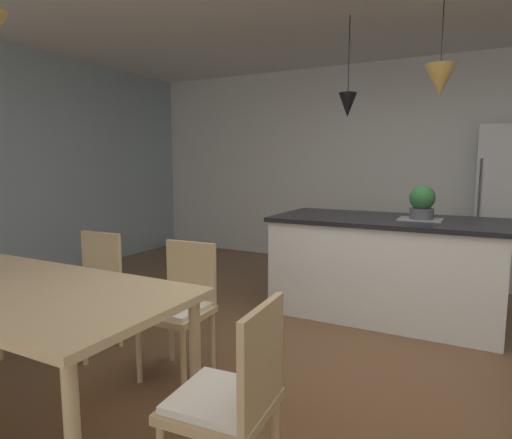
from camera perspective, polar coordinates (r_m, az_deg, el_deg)
The scene contains 11 objects.
ground_plane at distance 3.14m, azimuth 12.86°, elevation -19.53°, with size 10.00×8.40×0.04m, color brown.
wall_back_kitchen at distance 6.02m, azimuth 21.34°, elevation 6.53°, with size 10.00×0.12×2.70m, color white.
dining_table at distance 2.65m, azimuth -28.72°, elevation -9.08°, with size 1.88×0.92×0.75m.
chair_far_right at distance 2.95m, azimuth -9.86°, elevation -10.87°, with size 0.42×0.42×0.87m.
chair_kitchen_end at distance 1.86m, azimuth -3.19°, elevation -22.30°, with size 0.43×0.43×0.87m.
chair_far_left at distance 3.51m, azimuth -20.97°, elevation -8.27°, with size 0.41×0.41×0.87m.
kitchen_island at distance 4.17m, azimuth 16.49°, elevation -5.80°, with size 1.99×0.97×0.91m.
refrigerator at distance 5.61m, azimuth 30.04°, elevation 1.39°, with size 0.65×0.67×1.80m.
pendant_over_island_main at distance 4.19m, azimuth 11.91°, elevation 14.50°, with size 0.17×0.17×0.89m.
pendant_over_island_aux at distance 4.07m, azimuth 22.93°, elevation 16.38°, with size 0.25×0.25×0.77m.
potted_plant_on_island at distance 4.03m, azimuth 20.91°, elevation 2.09°, with size 0.22×0.22×0.30m.
Camera 1 is at (0.69, -2.72, 1.40)m, focal length 30.57 mm.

